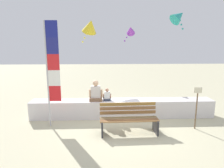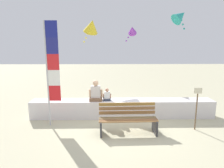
{
  "view_description": "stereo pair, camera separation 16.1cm",
  "coord_description": "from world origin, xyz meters",
  "views": [
    {
      "loc": [
        -0.67,
        -6.17,
        2.68
      ],
      "look_at": [
        -0.38,
        0.86,
        1.24
      ],
      "focal_mm": 31.98,
      "sensor_mm": 36.0,
      "label": 1
    },
    {
      "loc": [
        -0.5,
        -6.17,
        2.68
      ],
      "look_at": [
        -0.38,
        0.86,
        1.24
      ],
      "focal_mm": 31.98,
      "sensor_mm": 36.0,
      "label": 2
    }
  ],
  "objects": [
    {
      "name": "park_bench",
      "position": [
        0.07,
        -0.48,
        0.42
      ],
      "size": [
        1.76,
        0.66,
        0.88
      ],
      "color": "olive",
      "rests_on": "ground"
    },
    {
      "name": "kite_purple",
      "position": [
        0.7,
        4.25,
        3.34
      ],
      "size": [
        0.6,
        0.68,
        0.88
      ],
      "color": "purple"
    },
    {
      "name": "kite_teal",
      "position": [
        2.57,
        2.71,
        3.82
      ],
      "size": [
        0.89,
        0.76,
        0.96
      ],
      "color": "teal"
    },
    {
      "name": "person_child",
      "position": [
        -0.57,
        0.81,
        0.82
      ],
      "size": [
        0.3,
        0.22,
        0.46
      ],
      "color": "#2C3444",
      "rests_on": "seawall_ledge"
    },
    {
      "name": "sign_post",
      "position": [
        2.22,
        -0.31,
        0.8
      ],
      "size": [
        0.24,
        0.04,
        1.36
      ],
      "color": "brown",
      "rests_on": "ground"
    },
    {
      "name": "person_adult",
      "position": [
        -0.97,
        0.81,
        0.94
      ],
      "size": [
        0.49,
        0.36,
        0.75
      ],
      "color": "brown",
      "rests_on": "seawall_ledge"
    },
    {
      "name": "ground_plane",
      "position": [
        0.0,
        0.0,
        0.0
      ],
      "size": [
        40.0,
        40.0,
        0.0
      ],
      "primitive_type": "plane",
      "color": "#C2BC97"
    },
    {
      "name": "seawall_ledge",
      "position": [
        0.0,
        0.86,
        0.32
      ],
      "size": [
        6.65,
        0.64,
        0.64
      ],
      "primitive_type": "cube",
      "color": "silver",
      "rests_on": "ground"
    },
    {
      "name": "kite_yellow",
      "position": [
        -1.31,
        3.62,
        3.47
      ],
      "size": [
        1.04,
        1.12,
        1.19
      ],
      "color": "yellow"
    },
    {
      "name": "flag_banner",
      "position": [
        -2.32,
        0.11,
        1.95
      ],
      "size": [
        0.42,
        0.05,
        3.36
      ],
      "color": "#B7B7BC",
      "rests_on": "ground"
    }
  ]
}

